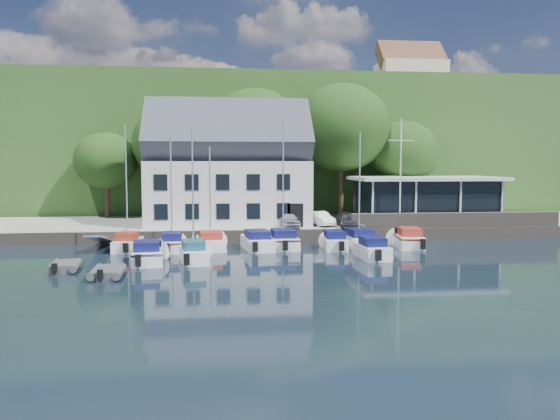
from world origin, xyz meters
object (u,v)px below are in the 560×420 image
Objects in this scene: harbor_building at (228,174)px; boat_r1_4 at (283,189)px; boat_r1_0 at (127,194)px; boat_r2_0 at (147,252)px; boat_r1_1 at (171,193)px; boat_r1_7 at (409,237)px; car_dgrey at (347,220)px; car_blue at (376,218)px; boat_r1_2 at (210,193)px; boat_r1_3 at (257,240)px; car_white at (320,218)px; boat_r1_6 at (360,188)px; dinghy_1 at (107,271)px; club_pavilion at (425,199)px; boat_r2_1 at (193,194)px; boat_r2_3 at (372,247)px; car_silver at (288,220)px; flagpole at (400,173)px; boat_r1_5 at (334,240)px; dinghy_0 at (65,265)px.

harbor_building is 9.69m from boat_r1_4.
boat_r1_0 is 6.59m from boat_r2_0.
boat_r1_7 is at bearing -4.28° from boat_r1_1.
car_dgrey is 2.98m from car_blue.
boat_r1_2 is 1.37× the size of boat_r1_3.
car_white is 0.41× the size of boat_r1_6.
club_pavilion is at bearing 31.86° from dinghy_1.
boat_r1_4 is at bearing -65.99° from harbor_building.
car_white is 1.19× the size of dinghy_1.
boat_r1_4 is at bearing 29.00° from boat_r2_1.
boat_r2_3 is (16.75, -4.96, -3.38)m from boat_r1_0.
boat_r1_4 reaches higher than boat_r1_7.
boat_r2_0 is at bearing -167.10° from car_blue.
car_silver is at bearing 26.33° from boat_r1_1.
flagpole is 1.07× the size of boat_r1_1.
boat_r2_3 reaches higher than boat_r1_5.
boat_r2_0 is (-9.26, -5.10, -3.73)m from boat_r1_4.
boat_r1_0 is 17.80m from boat_r2_3.
club_pavilion is 30.60m from dinghy_1.
car_dgrey is 9.33m from boat_r1_3.
harbor_building is at bearing 111.78° from boat_r1_4.
boat_r1_5 is at bearing -50.83° from harbor_building.
boat_r1_7 is 0.66× the size of boat_r2_1.
car_blue reaches higher than boat_r1_3.
flagpole is 19.10m from boat_r2_1.
dinghy_0 is at bearing -134.14° from boat_r1_1.
boat_r1_0 is at bearing 124.79° from boat_r2_1.
boat_r1_4 is 1.68× the size of boat_r2_0.
boat_r2_3 is at bearing -6.26° from boat_r2_0.
flagpole is 1.49× the size of boat_r1_3.
boat_r1_6 is at bearing -134.63° from car_blue.
boat_r1_1 reaches higher than boat_r2_0.
boat_r1_5 is at bearing 2.45° from boat_r1_0.
boat_r1_6 is at bearing -90.26° from car_white.
boat_r1_2 reaches higher than club_pavilion.
car_silver is 14.40m from boat_r2_0.
car_white is 0.42× the size of boat_r2_1.
dinghy_0 is at bearing -166.32° from boat_r1_6.
boat_r1_2 is at bearing 172.63° from boat_r1_6.
boat_r1_7 is at bearing -51.64° from car_dgrey.
boat_r1_0 is at bearing 171.58° from boat_r1_2.
boat_r1_0 reaches higher than car_dgrey.
car_silver is 0.74× the size of boat_r2_3.
boat_r1_2 is at bearing -99.38° from harbor_building.
flagpole reaches higher than harbor_building.
dinghy_0 is 3.66m from dinghy_1.
dinghy_1 is (-16.57, -8.83, -4.15)m from boat_r1_6.
boat_r1_7 is 1.88× the size of dinghy_1.
boat_r1_3 is 1.19× the size of boat_r2_3.
boat_r1_4 is (-14.08, -8.31, 1.41)m from club_pavilion.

